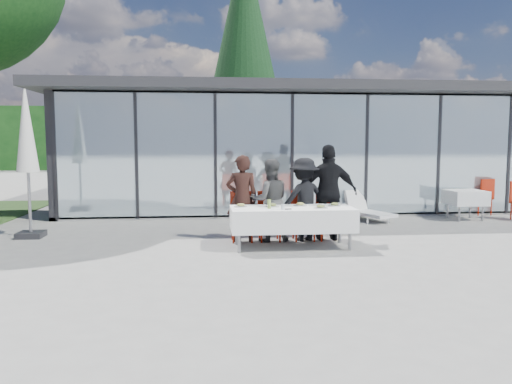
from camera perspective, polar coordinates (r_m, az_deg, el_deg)
ground at (r=8.82m, az=1.87°, el=-7.02°), size 90.00×90.00×0.00m
pavilion at (r=16.98m, az=5.03°, el=6.38°), size 14.80×8.80×3.44m
treeline at (r=36.54m, az=-7.03°, el=6.09°), size 62.50×2.00×4.40m
dining_table at (r=9.22m, az=4.14°, el=-3.07°), size 2.26×0.96×0.75m
diner_a at (r=9.72m, az=-1.62°, el=-0.75°), size 0.64×0.64×1.70m
diner_chair_a at (r=9.86m, az=-1.65°, el=-2.49°), size 0.44×0.44×0.97m
diner_b at (r=9.78m, az=1.58°, el=-0.96°), size 0.83×0.83×1.62m
diner_chair_b at (r=9.91m, az=1.51°, el=-2.44°), size 0.44×0.44×0.97m
diner_c at (r=9.89m, az=5.51°, el=-0.84°), size 1.32×1.32×1.64m
diner_chair_c at (r=10.02m, az=5.38°, el=-2.38°), size 0.44×0.44×0.97m
diner_d at (r=9.98m, az=8.35°, el=-0.06°), size 1.18×1.18×1.90m
diner_chair_d at (r=10.12m, az=8.18°, el=-2.33°), size 0.44×0.44×0.97m
plate_a at (r=9.22m, az=-1.75°, el=-1.56°), size 0.25×0.25×0.07m
plate_b at (r=9.23m, az=1.88°, el=-1.55°), size 0.25×0.25×0.07m
plate_c at (r=9.42m, az=5.06°, el=-1.43°), size 0.25×0.25×0.07m
plate_d at (r=9.45m, az=8.99°, el=-1.45°), size 0.25×0.25×0.07m
plate_extra at (r=9.12m, az=7.40°, el=-1.69°), size 0.25×0.25×0.07m
juice_bottle at (r=8.99m, az=1.51°, el=-1.39°), size 0.06×0.06×0.17m
drinking_glasses at (r=8.87m, az=3.10°, el=-1.71°), size 0.07×0.07×0.10m
folded_eyeglasses at (r=8.91m, az=3.63°, el=-1.95°), size 0.14×0.03×0.01m
spare_table_right at (r=13.58m, az=22.80°, el=-0.60°), size 0.86×0.86×0.74m
spare_chair_b at (r=14.62m, az=24.63°, el=-0.32°), size 0.52×0.52×0.97m
market_umbrella at (r=11.07m, az=-24.73°, el=5.35°), size 0.50×0.50×3.00m
lounger at (r=12.82m, az=12.44°, el=-1.97°), size 1.09×1.46×0.72m
conifer_tree at (r=21.96m, az=-1.33°, el=16.33°), size 4.00×4.00×10.50m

